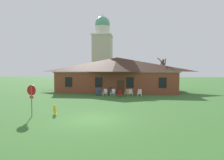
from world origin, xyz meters
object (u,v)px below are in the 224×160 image
at_px(lawn_chair_by_porch, 98,92).
at_px(lawn_chair_middle, 120,93).
at_px(lawn_chair_right_end, 127,93).
at_px(trash_bin, 111,91).
at_px(lawn_chair_near_door, 105,92).
at_px(lawn_chair_under_eave, 140,93).
at_px(stop_sign, 31,94).
at_px(lawn_chair_left_end, 113,92).
at_px(lawn_chair_far_side, 131,92).
at_px(fire_hydrant, 55,110).

xyz_separation_m(lawn_chair_by_porch, lawn_chair_middle, (3.18, -1.31, 0.00)).
height_order(lawn_chair_right_end, trash_bin, trash_bin).
relative_size(lawn_chair_near_door, lawn_chair_under_eave, 1.00).
relative_size(stop_sign, lawn_chair_left_end, 2.49).
relative_size(lawn_chair_middle, lawn_chair_right_end, 1.00).
distance_m(lawn_chair_far_side, fire_hydrant, 12.89).
bearing_deg(lawn_chair_far_side, stop_sign, -120.49).
bearing_deg(stop_sign, lawn_chair_far_side, 59.51).
height_order(lawn_chair_far_side, fire_hydrant, lawn_chair_far_side).
xyz_separation_m(stop_sign, lawn_chair_right_end, (6.73, 12.01, -1.18)).
bearing_deg(stop_sign, lawn_chair_by_porch, 77.70).
bearing_deg(lawn_chair_right_end, lawn_chair_far_side, 27.69).
bearing_deg(lawn_chair_far_side, trash_bin, 151.81).
xyz_separation_m(stop_sign, fire_hydrant, (1.47, 0.74, -1.30)).
xyz_separation_m(lawn_chair_middle, lawn_chair_far_side, (1.37, 1.32, 0.00)).
relative_size(lawn_chair_under_eave, trash_bin, 0.98).
bearing_deg(trash_bin, lawn_chair_middle, -62.04).
bearing_deg(stop_sign, trash_bin, 72.62).
height_order(lawn_chair_under_eave, trash_bin, trash_bin).
relative_size(stop_sign, trash_bin, 2.43).
xyz_separation_m(lawn_chair_right_end, lawn_chair_under_eave, (1.74, 0.11, 0.00)).
xyz_separation_m(lawn_chair_by_porch, lawn_chair_far_side, (4.55, 0.01, 0.00)).
height_order(lawn_chair_by_porch, lawn_chair_middle, same).
distance_m(lawn_chair_far_side, trash_bin, 3.29).
height_order(lawn_chair_by_porch, lawn_chair_far_side, same).
bearing_deg(lawn_chair_middle, lawn_chair_right_end, 50.45).
relative_size(lawn_chair_middle, trash_bin, 0.98).
distance_m(lawn_chair_by_porch, lawn_chair_near_door, 1.06).
bearing_deg(trash_bin, stop_sign, -107.38).
height_order(stop_sign, lawn_chair_right_end, stop_sign).
height_order(lawn_chair_left_end, fire_hydrant, lawn_chair_left_end).
xyz_separation_m(lawn_chair_middle, fire_hydrant, (-4.38, -10.22, -0.12)).
relative_size(lawn_chair_far_side, lawn_chair_under_eave, 1.00).
relative_size(lawn_chair_middle, lawn_chair_far_side, 1.00).
bearing_deg(lawn_chair_near_door, lawn_chair_left_end, 4.83).
relative_size(lawn_chair_under_eave, fire_hydrant, 1.21).
height_order(lawn_chair_left_end, lawn_chair_under_eave, same).
relative_size(lawn_chair_by_porch, lawn_chair_right_end, 1.00).
xyz_separation_m(stop_sign, lawn_chair_left_end, (4.81, 12.17, -1.18)).
bearing_deg(lawn_chair_right_end, lawn_chair_middle, -129.55).
bearing_deg(trash_bin, lawn_chair_under_eave, -22.35).
bearing_deg(stop_sign, lawn_chair_near_door, 72.90).
bearing_deg(lawn_chair_by_porch, stop_sign, -102.30).
xyz_separation_m(lawn_chair_near_door, lawn_chair_far_side, (3.51, 0.20, 0.00)).
relative_size(stop_sign, lawn_chair_middle, 2.49).
distance_m(lawn_chair_middle, trash_bin, 3.25).
relative_size(lawn_chair_by_porch, trash_bin, 0.98).
distance_m(lawn_chair_left_end, lawn_chair_far_side, 2.42).
bearing_deg(lawn_chair_under_eave, lawn_chair_right_end, -176.24).
bearing_deg(stop_sign, lawn_chair_middle, 61.88).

